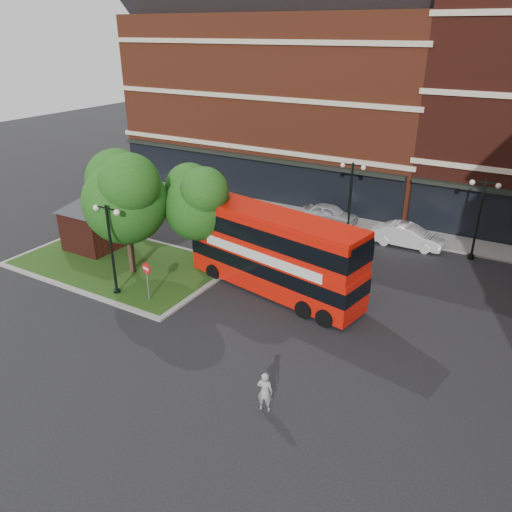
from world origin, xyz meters
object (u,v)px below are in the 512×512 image
Objects in this scene: bus at (274,248)px; car_silver at (330,214)px; car_white at (408,236)px; woman at (265,392)px.

bus is 2.56× the size of car_silver.
car_silver is 0.92× the size of car_white.
car_white is (4.59, 9.71, -1.81)m from bus.
car_silver is 6.20m from car_white.
woman is 18.01m from car_white.
woman is (4.13, -8.29, -1.72)m from bus.
bus is 6.31× the size of woman.
car_silver is at bearing 74.67° from car_white.
car_white is (6.01, -1.50, 0.04)m from car_silver.
woman is 0.41× the size of car_silver.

